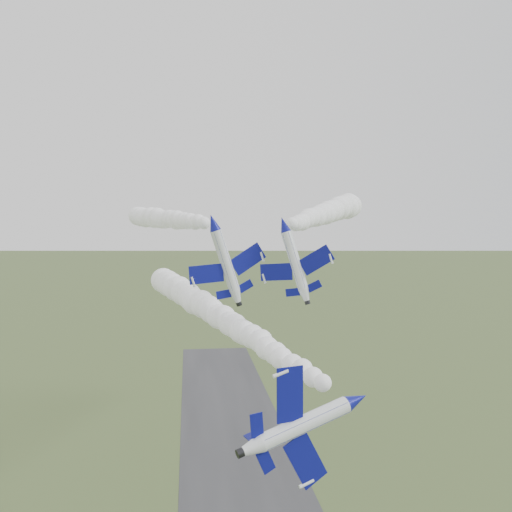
{
  "coord_description": "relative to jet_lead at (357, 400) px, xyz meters",
  "views": [
    {
      "loc": [
        -10.13,
        -56.01,
        47.92
      ],
      "look_at": [
        -1.43,
        16.28,
        43.75
      ],
      "focal_mm": 40.0,
      "sensor_mm": 36.0,
      "label": 1
    }
  ],
  "objects": [
    {
      "name": "jet_pair_left",
      "position": [
        -11.71,
        25.49,
        16.01
      ],
      "size": [
        10.34,
        12.74,
        4.12
      ],
      "rotation": [
        0.0,
        -0.31,
        0.21
      ],
      "color": "white"
    },
    {
      "name": "smoke_trail_jet_lead",
      "position": [
        -10.82,
        37.62,
        1.99
      ],
      "size": [
        26.86,
        69.66,
        5.06
      ],
      "primitive_type": null,
      "rotation": [
        0.0,
        0.0,
        0.31
      ],
      "color": "white"
    },
    {
      "name": "smoke_trail_jet_pair_right",
      "position": [
        12.28,
        59.94,
        18.05
      ],
      "size": [
        31.42,
        66.5,
        5.71
      ],
      "primitive_type": null,
      "rotation": [
        0.0,
        0.0,
        -0.39
      ],
      "color": "white"
    },
    {
      "name": "jet_pair_right",
      "position": [
        -2.39,
        25.7,
        15.73
      ],
      "size": [
        9.71,
        11.67,
        3.87
      ],
      "rotation": [
        0.0,
        -0.3,
        -0.39
      ],
      "color": "white"
    },
    {
      "name": "smoke_trail_jet_pair_left",
      "position": [
        -19.81,
        60.16,
        16.77
      ],
      "size": [
        17.64,
        63.81,
        4.43
      ],
      "primitive_type": null,
      "rotation": [
        0.0,
        0.0,
        0.21
      ],
      "color": "white"
    },
    {
      "name": "jet_lead",
      "position": [
        0.0,
        0.0,
        0.0
      ],
      "size": [
        5.7,
        12.93,
        10.57
      ],
      "rotation": [
        0.0,
        1.32,
        0.31
      ],
      "color": "white"
    }
  ]
}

